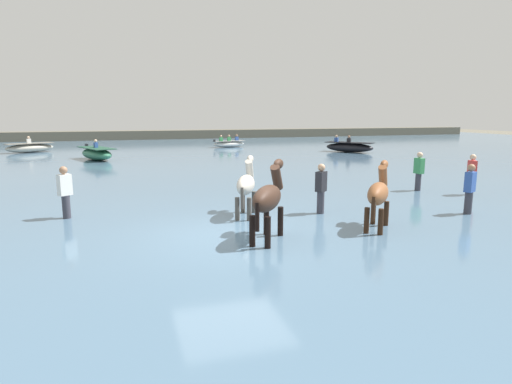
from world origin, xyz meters
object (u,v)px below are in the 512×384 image
horse_flank_chestnut (378,195)px  boat_mid_channel (229,144)px  boat_far_inshore (349,147)px  person_onlooker_right (419,174)px  horse_trailing_pinto (246,186)px  horse_lead_dark_bay (268,200)px  person_wading_mid (321,192)px  boat_distant_east (97,154)px  person_wading_close (469,192)px  boat_distant_west (30,148)px  person_onlooker_left (65,196)px  person_spectator_far (471,177)px

horse_flank_chestnut → boat_mid_channel: horse_flank_chestnut is taller
boat_far_inshore → person_onlooker_right: bearing=-110.6°
horse_trailing_pinto → horse_flank_chestnut: (2.59, -2.16, 0.01)m
horse_lead_dark_bay → person_wading_mid: (2.17, 1.92, -0.28)m
boat_distant_east → boat_mid_channel: boat_distant_east is taller
horse_flank_chestnut → person_wading_close: 3.25m
horse_lead_dark_bay → boat_far_inshore: (12.33, 18.34, -0.53)m
person_wading_mid → boat_far_inshore: bearing=58.2°
boat_distant_west → boat_mid_channel: (14.36, 0.45, -0.05)m
boat_far_inshore → boat_distant_east: 16.66m
boat_far_inshore → person_onlooker_left: 22.41m
person_wading_close → person_onlooker_left: 10.65m
boat_far_inshore → person_onlooker_right: person_onlooker_right is taller
person_wading_mid → person_wading_close: bearing=-18.3°
boat_distant_west → person_spectator_far: size_ratio=2.01×
horse_flank_chestnut → horse_lead_dark_bay: bearing=-177.9°
horse_trailing_pinto → horse_flank_chestnut: bearing=-39.8°
person_spectator_far → person_onlooker_right: (-1.16, 1.18, 0.00)m
boat_distant_east → horse_trailing_pinto: bearing=-74.3°
horse_flank_chestnut → person_wading_close: size_ratio=1.12×
person_wading_mid → person_onlooker_right: same height
boat_distant_west → person_wading_close: 28.38m
horse_lead_dark_bay → boat_distant_east: size_ratio=0.54×
boat_distant_west → person_onlooker_right: 26.17m
boat_distant_west → boat_distant_east: bearing=-54.4°
horse_lead_dark_bay → boat_far_inshore: horse_lead_dark_bay is taller
person_wading_close → person_onlooker_left: same height
horse_lead_dark_bay → person_spectator_far: horse_lead_dark_bay is taller
person_onlooker_left → person_wading_close: bearing=-14.8°
person_wading_mid → person_spectator_far: bearing=9.3°
boat_distant_east → person_onlooker_left: (-0.03, -14.85, 0.23)m
horse_trailing_pinto → person_spectator_far: (7.98, 0.64, -0.21)m
person_spectator_far → boat_distant_west: bearing=128.1°
person_onlooker_right → boat_far_inshore: bearing=69.4°
person_onlooker_right → boat_distant_east: bearing=128.6°
boat_far_inshore → horse_lead_dark_bay: bearing=-123.9°
boat_far_inshore → boat_mid_channel: boat_far_inshore is taller
boat_distant_west → person_onlooker_right: size_ratio=2.01×
boat_mid_channel → boat_far_inshore: bearing=-44.6°
boat_distant_west → person_wading_mid: (11.18, -22.86, 0.27)m
boat_distant_east → boat_mid_channel: size_ratio=1.28×
boat_far_inshore → boat_distant_east: bearing=-179.7°
person_wading_mid → horse_trailing_pinto: bearing=170.4°
horse_trailing_pinto → boat_distant_west: horse_trailing_pinto is taller
person_spectator_far → person_wading_mid: bearing=-170.7°
horse_lead_dark_bay → person_onlooker_left: 5.53m
boat_mid_channel → person_spectator_far: 22.51m
horse_flank_chestnut → person_wading_close: horse_flank_chestnut is taller
boat_far_inshore → person_onlooker_left: (-16.69, -14.95, 0.24)m
horse_flank_chestnut → boat_mid_channel: (2.59, 25.12, -0.53)m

